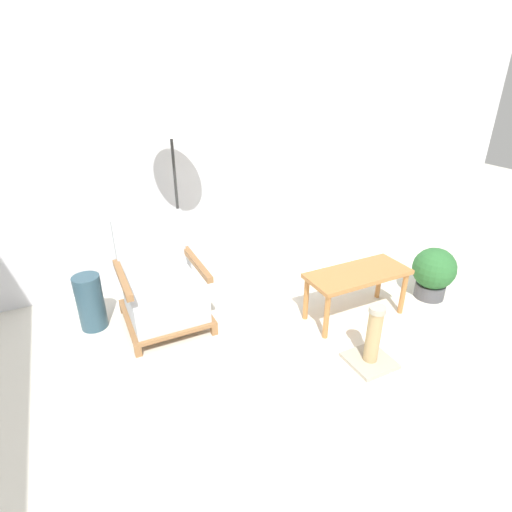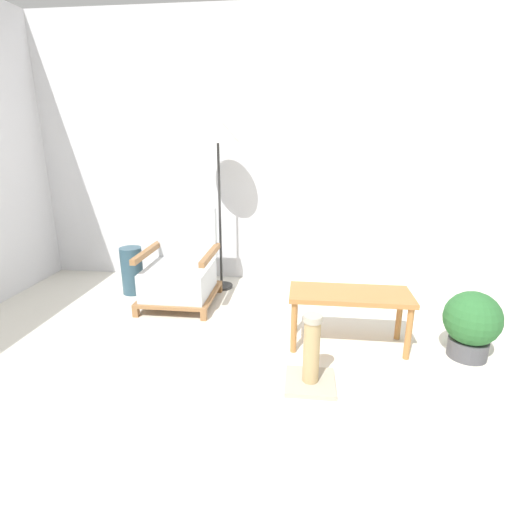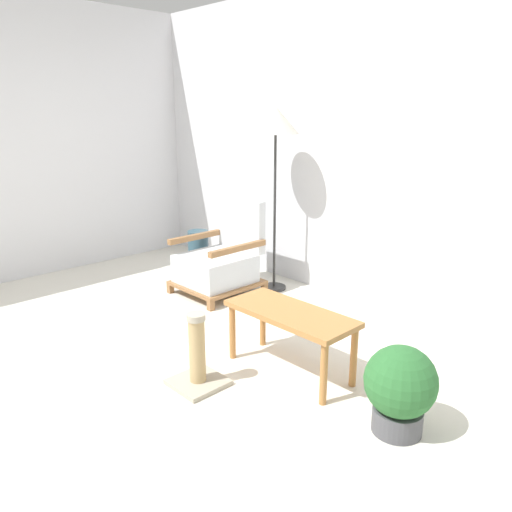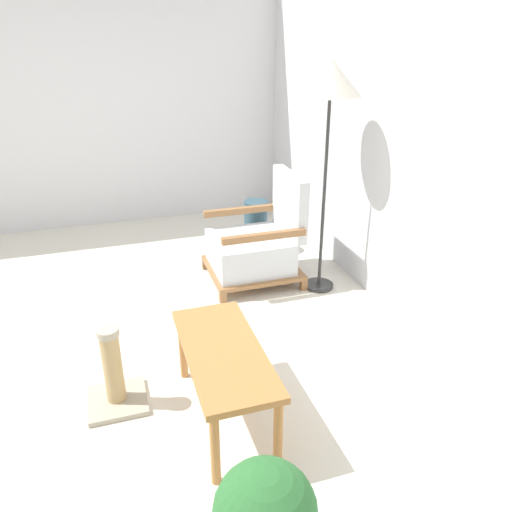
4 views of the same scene
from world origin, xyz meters
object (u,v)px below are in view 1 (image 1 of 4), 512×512
object	(u,v)px
armchair	(162,290)
potted_plant	(434,272)
floor_lamp	(170,127)
scratching_post	(372,344)
vase	(90,302)
coffee_table	(357,279)

from	to	relation	value
armchair	potted_plant	bearing A→B (deg)	-17.23
floor_lamp	scratching_post	world-z (taller)	floor_lamp
vase	scratching_post	xyz separation A→B (m)	(1.74, -1.35, -0.07)
coffee_table	vase	xyz separation A→B (m)	(-2.01, 0.81, -0.13)
vase	potted_plant	distance (m)	2.98
potted_plant	scratching_post	distance (m)	1.21
armchair	floor_lamp	bearing A→B (deg)	54.68
armchair	coffee_table	bearing A→B (deg)	-23.84
armchair	potted_plant	world-z (taller)	armchair
coffee_table	scratching_post	xyz separation A→B (m)	(-0.28, -0.54, -0.20)
armchair	floor_lamp	xyz separation A→B (m)	(0.30, 0.42, 1.21)
armchair	vase	world-z (taller)	armchair
floor_lamp	scratching_post	size ratio (longest dim) A/B	3.54
armchair	scratching_post	size ratio (longest dim) A/B	1.80
floor_lamp	vase	size ratio (longest dim) A/B	3.61
floor_lamp	coffee_table	bearing A→B (deg)	-42.28
armchair	vase	distance (m)	0.58
coffee_table	potted_plant	bearing A→B (deg)	-4.40
vase	potted_plant	xyz separation A→B (m)	(2.84, -0.88, 0.03)
armchair	floor_lamp	distance (m)	1.31
vase	armchair	bearing A→B (deg)	-16.87
scratching_post	floor_lamp	bearing A→B (deg)	119.18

